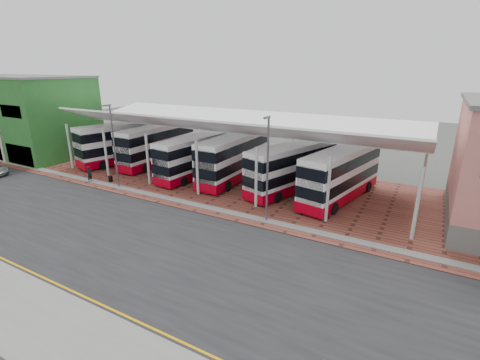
{
  "coord_description": "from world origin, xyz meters",
  "views": [
    {
      "loc": [
        12.19,
        -15.99,
        11.35
      ],
      "look_at": [
        -0.89,
        7.33,
        2.59
      ],
      "focal_mm": 26.0,
      "sensor_mm": 36.0,
      "label": 1
    }
  ],
  "objects": [
    {
      "name": "ground",
      "position": [
        0.0,
        0.0,
        0.0
      ],
      "size": [
        140.0,
        140.0,
        0.0
      ],
      "primitive_type": "plane",
      "color": "#424540"
    },
    {
      "name": "road",
      "position": [
        0.0,
        -1.0,
        0.01
      ],
      "size": [
        120.0,
        14.0,
        0.02
      ],
      "primitive_type": "cube",
      "color": "black",
      "rests_on": "ground"
    },
    {
      "name": "forecourt",
      "position": [
        2.0,
        13.0,
        0.03
      ],
      "size": [
        72.0,
        16.0,
        0.06
      ],
      "primitive_type": "cube",
      "color": "brown",
      "rests_on": "ground"
    },
    {
      "name": "sidewalk",
      "position": [
        0.0,
        -9.0,
        0.07
      ],
      "size": [
        120.0,
        4.0,
        0.14
      ],
      "primitive_type": "cube",
      "color": "slate",
      "rests_on": "ground"
    },
    {
      "name": "north_kerb",
      "position": [
        0.0,
        6.2,
        0.07
      ],
      "size": [
        120.0,
        0.8,
        0.14
      ],
      "primitive_type": "cube",
      "color": "slate",
      "rests_on": "ground"
    },
    {
      "name": "yellow_line_near",
      "position": [
        0.0,
        -7.0,
        0.03
      ],
      "size": [
        120.0,
        0.12,
        0.01
      ],
      "primitive_type": "cube",
      "color": "#E29C00",
      "rests_on": "road"
    },
    {
      "name": "yellow_line_far",
      "position": [
        0.0,
        -6.7,
        0.03
      ],
      "size": [
        120.0,
        0.12,
        0.01
      ],
      "primitive_type": "cube",
      "color": "#E29C00",
      "rests_on": "road"
    },
    {
      "name": "canopy",
      "position": [
        -6.0,
        13.94,
        5.8
      ],
      "size": [
        37.0,
        11.63,
        7.07
      ],
      "color": "silver",
      "rests_on": "ground"
    },
    {
      "name": "shop_green",
      "position": [
        -30.0,
        10.97,
        5.12
      ],
      "size": [
        6.4,
        10.2,
        10.22
      ],
      "color": "#296D2A",
      "rests_on": "ground"
    },
    {
      "name": "shop_cream",
      "position": [
        -36.5,
        10.97,
        5.12
      ],
      "size": [
        6.4,
        10.2,
        10.22
      ],
      "color": "#C0B29F",
      "rests_on": "ground"
    },
    {
      "name": "lamp_west",
      "position": [
        -14.0,
        6.27,
        4.36
      ],
      "size": [
        0.16,
        0.9,
        8.07
      ],
      "color": "#505257",
      "rests_on": "ground"
    },
    {
      "name": "lamp_east",
      "position": [
        2.0,
        6.27,
        4.36
      ],
      "size": [
        0.16,
        0.9,
        8.07
      ],
      "color": "#505257",
      "rests_on": "ground"
    },
    {
      "name": "bus_0",
      "position": [
        -20.63,
        13.74,
        2.44
      ],
      "size": [
        5.63,
        11.91,
        4.79
      ],
      "rotation": [
        0.0,
        0.0,
        -0.27
      ],
      "color": "white",
      "rests_on": "forecourt"
    },
    {
      "name": "bus_1",
      "position": [
        -16.58,
        14.89,
        2.36
      ],
      "size": [
        2.94,
        11.27,
        4.63
      ],
      "rotation": [
        0.0,
        0.0,
        0.01
      ],
      "color": "white",
      "rests_on": "forecourt"
    },
    {
      "name": "bus_2",
      "position": [
        -9.56,
        13.13,
        2.19
      ],
      "size": [
        3.25,
        10.57,
        4.29
      ],
      "rotation": [
        0.0,
        0.0,
        -0.08
      ],
      "color": "white",
      "rests_on": "forecourt"
    },
    {
      "name": "bus_3",
      "position": [
        -5.36,
        14.16,
        2.36
      ],
      "size": [
        2.86,
        11.23,
        4.62
      ],
      "rotation": [
        0.0,
        0.0,
        0.0
      ],
      "color": "white",
      "rests_on": "forecourt"
    },
    {
      "name": "bus_4",
      "position": [
        1.13,
        13.81,
        2.26
      ],
      "size": [
        5.59,
        10.99,
        4.43
      ],
      "rotation": [
        0.0,
        0.0,
        -0.31
      ],
      "color": "white",
      "rests_on": "forecourt"
    },
    {
      "name": "bus_5",
      "position": [
        5.69,
        13.74,
        2.31
      ],
      "size": [
        4.69,
        11.27,
        4.53
      ],
      "rotation": [
        0.0,
        0.0,
        -0.2
      ],
      "color": "white",
      "rests_on": "forecourt"
    },
    {
      "name": "pedestrian",
      "position": [
        -17.75,
        6.0,
        0.88
      ],
      "size": [
        0.49,
        0.65,
        1.64
      ],
      "primitive_type": "imported",
      "rotation": [
        0.0,
        0.0,
        1.74
      ],
      "color": "black",
      "rests_on": "forecourt"
    },
    {
      "name": "suitcase",
      "position": [
        -16.02,
        7.09,
        0.36
      ],
      "size": [
        0.35,
        0.25,
        0.61
      ],
      "primitive_type": "cube",
      "color": "black",
      "rests_on": "forecourt"
    }
  ]
}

